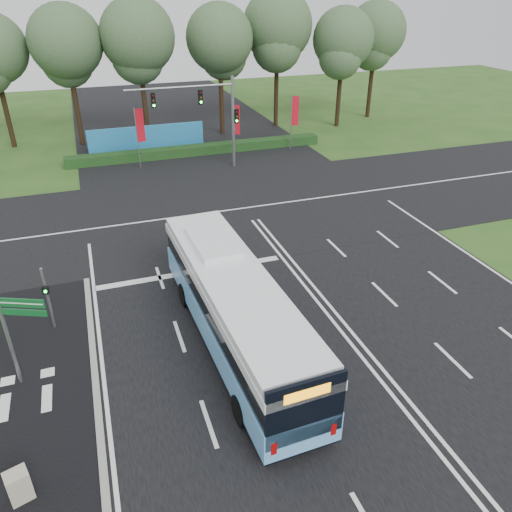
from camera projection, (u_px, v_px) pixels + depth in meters
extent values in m
plane|color=#294E1A|center=(322.00, 308.00, 22.89)|extent=(120.00, 120.00, 0.00)
cube|color=black|center=(322.00, 307.00, 22.88)|extent=(20.00, 120.00, 0.04)
cube|color=black|center=(242.00, 209.00, 32.81)|extent=(120.00, 14.00, 0.05)
cube|color=black|center=(24.00, 424.00, 16.83)|extent=(5.00, 18.00, 0.06)
cube|color=gray|center=(98.00, 406.00, 17.50)|extent=(0.25, 18.00, 0.12)
cube|color=#66AFED|center=(235.00, 322.00, 20.05)|extent=(3.15, 12.67, 1.15)
cube|color=black|center=(235.00, 333.00, 20.30)|extent=(3.12, 12.61, 0.31)
cube|color=black|center=(235.00, 301.00, 19.54)|extent=(3.04, 12.48, 1.00)
cube|color=white|center=(234.00, 287.00, 19.24)|extent=(3.15, 12.67, 0.37)
cube|color=white|center=(234.00, 279.00, 19.06)|extent=(3.08, 12.17, 0.37)
cube|color=white|center=(213.00, 242.00, 21.05)|extent=(1.81, 3.21, 0.26)
cube|color=black|center=(305.00, 411.00, 14.45)|extent=(2.54, 0.23, 2.30)
cube|color=orange|center=(307.00, 393.00, 14.06)|extent=(1.47, 0.12, 0.37)
cylinder|color=black|center=(184.00, 295.00, 22.84)|extent=(0.34, 1.10, 1.09)
cylinder|color=black|center=(235.00, 284.00, 23.63)|extent=(0.34, 1.10, 1.09)
cylinder|color=black|center=(240.00, 410.00, 16.69)|extent=(0.34, 1.10, 1.09)
cylinder|color=black|center=(306.00, 391.00, 17.48)|extent=(0.34, 1.10, 1.09)
cylinder|color=gray|center=(48.00, 299.00, 20.84)|extent=(0.12, 0.12, 2.98)
cube|color=black|center=(45.00, 290.00, 20.43)|extent=(0.28, 0.23, 0.34)
sphere|color=#19F233|center=(45.00, 291.00, 20.34)|extent=(0.12, 0.12, 0.12)
cylinder|color=gray|center=(8.00, 336.00, 17.55)|extent=(0.13, 0.13, 4.41)
cube|color=#0E4F21|center=(21.00, 303.00, 16.80)|extent=(1.54, 0.72, 0.33)
cube|color=#0E4F21|center=(23.00, 312.00, 16.98)|extent=(1.54, 0.72, 0.24)
cube|color=white|center=(21.00, 303.00, 16.77)|extent=(1.42, 0.63, 0.04)
cube|color=#B4AA91|center=(19.00, 486.00, 14.20)|extent=(0.77, 0.70, 1.06)
cylinder|color=gray|center=(137.00, 139.00, 38.83)|extent=(0.07, 0.07, 4.76)
cube|color=#B60F1C|center=(140.00, 125.00, 38.50)|extent=(0.63, 0.17, 2.54)
cylinder|color=gray|center=(232.00, 131.00, 41.33)|extent=(0.07, 0.07, 4.47)
cube|color=#B60F1C|center=(236.00, 120.00, 40.88)|extent=(0.58, 0.24, 2.39)
cylinder|color=gray|center=(291.00, 123.00, 43.46)|extent=(0.07, 0.07, 4.67)
cube|color=#B60F1C|center=(295.00, 111.00, 43.07)|extent=(0.62, 0.06, 2.49)
cylinder|color=gray|center=(233.00, 123.00, 38.74)|extent=(0.24, 0.24, 7.00)
cylinder|color=gray|center=(180.00, 87.00, 36.20)|extent=(8.00, 0.16, 0.16)
cube|color=black|center=(200.00, 97.00, 37.01)|extent=(0.32, 0.28, 1.05)
cube|color=black|center=(153.00, 100.00, 36.02)|extent=(0.32, 0.28, 1.05)
cube|color=black|center=(236.00, 116.00, 38.57)|extent=(0.32, 0.28, 1.05)
cube|color=#153714|center=(199.00, 150.00, 42.98)|extent=(22.00, 1.20, 0.80)
cube|color=#2077B0|center=(147.00, 138.00, 43.57)|extent=(10.00, 0.30, 2.20)
cylinder|color=black|center=(4.00, 102.00, 43.29)|extent=(0.44, 0.44, 7.88)
cylinder|color=black|center=(75.00, 98.00, 43.71)|extent=(0.44, 0.44, 8.31)
sphere|color=#385230|center=(66.00, 42.00, 41.49)|extent=(6.12, 6.12, 6.12)
cylinder|color=black|center=(144.00, 94.00, 44.60)|extent=(0.44, 0.44, 8.63)
sphere|color=#385230|center=(138.00, 36.00, 42.30)|extent=(6.36, 6.36, 6.36)
cylinder|color=black|center=(221.00, 90.00, 47.02)|extent=(0.44, 0.44, 8.24)
sphere|color=#385230|center=(219.00, 38.00, 44.82)|extent=(6.07, 6.07, 6.07)
cylinder|color=black|center=(276.00, 81.00, 49.45)|extent=(0.44, 0.44, 8.99)
sphere|color=#385230|center=(277.00, 26.00, 47.05)|extent=(6.62, 6.62, 6.62)
cylinder|color=black|center=(340.00, 86.00, 49.77)|extent=(0.44, 0.44, 7.94)
sphere|color=#385230|center=(343.00, 38.00, 47.65)|extent=(5.85, 5.85, 5.85)
cylinder|color=black|center=(371.00, 78.00, 53.22)|extent=(0.44, 0.44, 8.20)
sphere|color=#385230|center=(376.00, 32.00, 51.03)|extent=(6.04, 6.04, 6.04)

